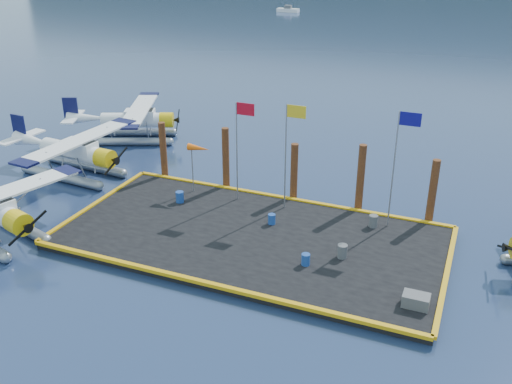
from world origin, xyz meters
The scene contains 20 objects.
ground centered at (0.00, 0.00, 0.00)m, with size 4000.00×4000.00×0.00m, color #182848.
dock centered at (0.00, 0.00, 0.20)m, with size 20.00×10.00×0.40m, color black.
dock_bumpers centered at (0.00, 0.00, 0.49)m, with size 20.25×10.25×0.18m, color #DC9D0C, non-canonical shape.
seaplane_b centered at (-14.26, 3.74, 1.56)m, with size 9.18×10.12×3.59m.
seaplane_c centered at (-14.65, 11.38, 1.52)m, with size 9.08×9.58×3.48m.
drum_0 centered at (-5.50, 2.10, 0.73)m, with size 0.47×0.47×0.66m, color #1A4092.
drum_1 centered at (3.59, -1.72, 0.69)m, with size 0.42×0.42×0.59m, color #1A4092.
drum_2 centered at (5.05, -0.37, 0.75)m, with size 0.49×0.49×0.69m, color #4E4F53.
drum_4 centered at (5.78, 3.42, 0.74)m, with size 0.48×0.48×0.68m, color #4E4F53.
drum_5 centered at (0.55, 1.61, 0.69)m, with size 0.41×0.41×0.58m, color #1A4092.
crate centered at (9.00, -3.09, 0.68)m, with size 1.14×0.76×0.57m, color #4E4F53.
flagpole_red centered at (-2.29, 3.80, 4.40)m, with size 1.14×0.08×6.00m.
flagpole_yellow centered at (0.70, 3.80, 4.51)m, with size 1.14×0.08×6.20m.
flagpole_blue centered at (6.70, 3.80, 4.69)m, with size 1.14×0.08×6.50m.
windsock centered at (-5.03, 3.80, 3.23)m, with size 1.40×0.44×3.12m.
piling_0 centered at (-8.50, 5.40, 2.00)m, with size 0.44×0.44×4.00m, color #442313.
piling_1 centered at (-4.00, 5.40, 2.10)m, with size 0.44×0.44×4.20m, color #442313.
piling_2 centered at (0.50, 5.40, 1.90)m, with size 0.44×0.44×3.80m, color #442313.
piling_3 centered at (4.50, 5.40, 2.15)m, with size 0.44×0.44×4.30m, color #442313.
piling_4 centered at (8.50, 5.40, 2.00)m, with size 0.44×0.44×4.00m, color #442313.
Camera 1 is at (10.43, -24.44, 15.11)m, focal length 40.00 mm.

